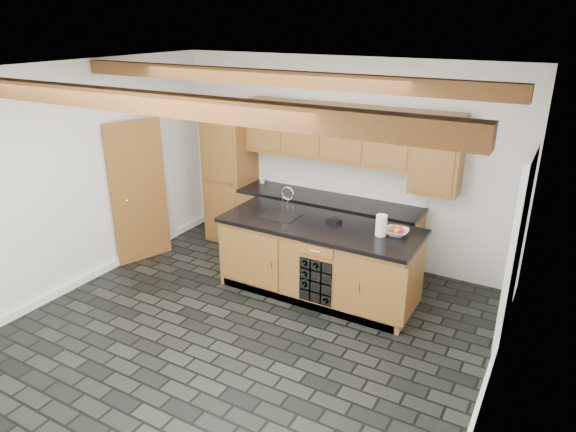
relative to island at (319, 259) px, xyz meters
The scene contains 10 objects.
ground 1.40m from the island, 103.42° to the right, with size 5.00×5.00×0.00m, color black.
room_shell 1.36m from the island, 117.44° to the right, with size 5.01×5.00×5.00m.
back_cabinetry 1.28m from the island, 125.61° to the left, with size 3.65×0.62×2.20m.
island is the anchor object (origin of this frame).
faucet 0.75m from the island, behind, with size 0.45×0.40×0.34m.
kitchen_scale 0.53m from the island, 53.22° to the left, with size 0.21×0.15×0.06m.
fruit_bowl 1.04m from the island, ahead, with size 0.28×0.28×0.07m, color beige.
fruit_cluster 1.06m from the island, ahead, with size 0.16×0.17×0.07m.
paper_towel 0.96m from the island, ahead, with size 0.13×0.13×0.25m, color white.
mug 1.88m from the island, 144.70° to the left, with size 0.09×0.09×0.08m, color white.
Camera 1 is at (2.80, -3.89, 3.26)m, focal length 32.00 mm.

